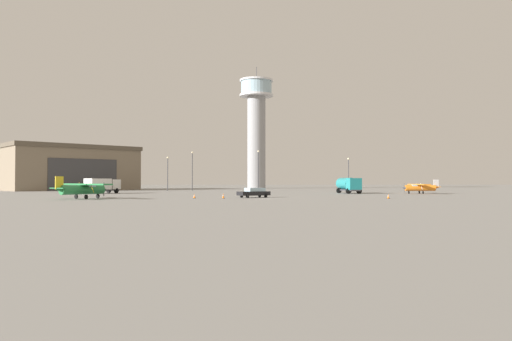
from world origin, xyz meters
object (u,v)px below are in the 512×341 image
object	(u,v)px
light_post_east	(348,171)
traffic_cone_mid_apron	(388,196)
truck_fuel_tanker_teal	(348,184)
traffic_cone_near_right	(194,196)
traffic_cone_near_left	(223,196)
airplane_green	(82,188)
light_post_centre	(192,167)
truck_box_white	(102,185)
light_post_west	(168,170)
car_black	(254,192)
light_post_north	(258,167)
control_tower	(256,123)
airplane_orange	(421,187)

from	to	relation	value
light_post_east	traffic_cone_mid_apron	bearing A→B (deg)	-96.46
truck_fuel_tanker_teal	traffic_cone_near_right	xyz separation A→B (m)	(-26.27, -23.09, -1.39)
light_post_east	truck_fuel_tanker_teal	bearing A→B (deg)	-103.11
light_post_east	traffic_cone_near_left	distance (m)	51.54
airplane_green	light_post_centre	distance (m)	51.56
truck_box_white	light_post_west	world-z (taller)	light_post_west
truck_box_white	traffic_cone_near_left	xyz separation A→B (m)	(23.03, -24.67, -1.25)
car_black	light_post_north	bearing A→B (deg)	-121.95
light_post_west	truck_fuel_tanker_teal	bearing A→B (deg)	-32.90
light_post_east	traffic_cone_near_right	bearing A→B (deg)	-125.76
airplane_green	truck_box_white	bearing A→B (deg)	47.93
traffic_cone_near_left	control_tower	bearing A→B (deg)	84.85
traffic_cone_mid_apron	traffic_cone_near_right	bearing A→B (deg)	174.94
light_post_centre	traffic_cone_mid_apron	xyz separation A→B (m)	(30.85, -50.90, -5.17)
car_black	light_post_east	distance (m)	47.00
airplane_green	traffic_cone_near_left	size ratio (longest dim) A/B	12.96
control_tower	airplane_green	world-z (taller)	control_tower
truck_fuel_tanker_teal	traffic_cone_near_left	xyz separation A→B (m)	(-22.35, -23.93, -1.34)
control_tower	traffic_cone_near_left	size ratio (longest dim) A/B	55.61
light_post_east	light_post_north	size ratio (longest dim) A/B	0.81
truck_box_white	light_post_centre	world-z (taller)	light_post_centre
light_post_west	truck_box_white	bearing A→B (deg)	-110.16
truck_box_white	light_post_centre	size ratio (longest dim) A/B	0.71
control_tower	light_post_centre	size ratio (longest dim) A/B	4.02
airplane_orange	traffic_cone_mid_apron	distance (m)	26.20
airplane_green	airplane_orange	size ratio (longest dim) A/B	1.00
light_post_centre	traffic_cone_near_right	world-z (taller)	light_post_centre
light_post_west	traffic_cone_near_left	world-z (taller)	light_post_west
airplane_orange	light_post_north	xyz separation A→B (m)	(-28.37, 25.09, 4.33)
light_post_north	car_black	bearing A→B (deg)	-93.08
truck_box_white	car_black	world-z (taller)	truck_box_white
airplane_orange	light_post_north	distance (m)	38.12
light_post_north	traffic_cone_near_right	bearing A→B (deg)	-102.95
car_black	light_post_west	size ratio (longest dim) A/B	0.60
truck_fuel_tanker_teal	light_post_west	distance (m)	44.05
airplane_green	light_post_north	distance (m)	53.72
truck_box_white	traffic_cone_mid_apron	world-z (taller)	truck_box_white
airplane_green	truck_box_white	size ratio (longest dim) A/B	1.31
traffic_cone_near_left	traffic_cone_mid_apron	xyz separation A→B (m)	(21.85, -1.44, -0.02)
traffic_cone_mid_apron	control_tower	bearing A→B (deg)	99.87
truck_box_white	car_black	size ratio (longest dim) A/B	1.38
airplane_orange	light_post_centre	world-z (taller)	light_post_centre
truck_box_white	car_black	xyz separation A→B (m)	(27.23, -21.89, -0.84)
traffic_cone_near_left	traffic_cone_mid_apron	bearing A→B (deg)	-3.78
truck_box_white	traffic_cone_mid_apron	size ratio (longest dim) A/B	10.64
truck_fuel_tanker_teal	light_post_east	size ratio (longest dim) A/B	0.95
light_post_east	light_post_centre	world-z (taller)	light_post_centre
light_post_centre	light_post_west	bearing A→B (deg)	-163.29
truck_fuel_tanker_teal	traffic_cone_near_right	bearing A→B (deg)	-58.96
traffic_cone_near_left	truck_fuel_tanker_teal	bearing A→B (deg)	46.95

